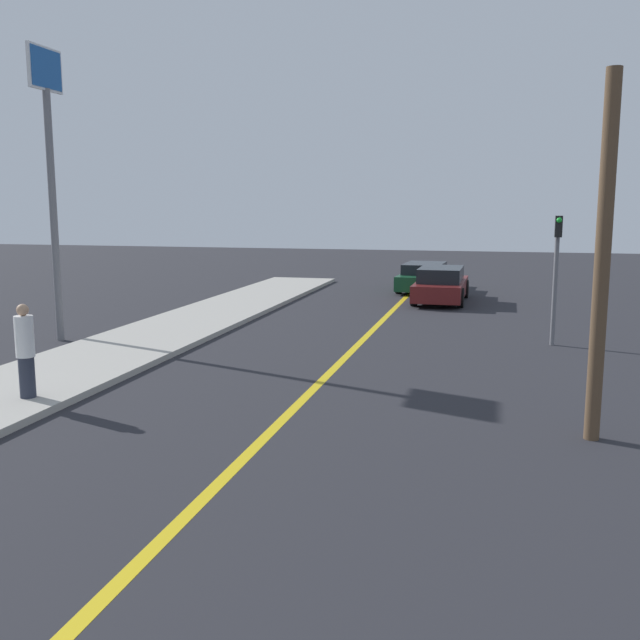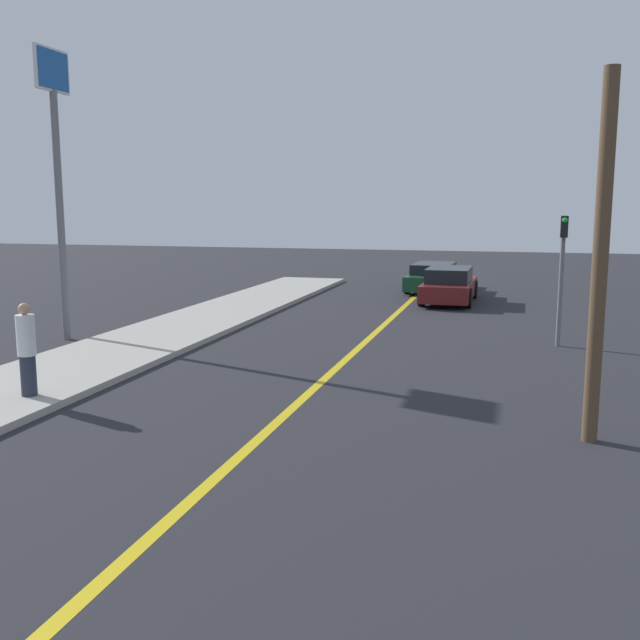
{
  "view_description": "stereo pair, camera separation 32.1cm",
  "coord_description": "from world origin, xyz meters",
  "px_view_note": "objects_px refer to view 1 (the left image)",
  "views": [
    {
      "loc": [
        3.5,
        1.51,
        3.69
      ],
      "look_at": [
        0.12,
        15.15,
        1.41
      ],
      "focal_mm": 40.0,
      "sensor_mm": 36.0,
      "label": 1
    },
    {
      "loc": [
        3.81,
        1.59,
        3.69
      ],
      "look_at": [
        0.12,
        15.15,
        1.41
      ],
      "focal_mm": 40.0,
      "sensor_mm": 36.0,
      "label": 2
    }
  ],
  "objects_px": {
    "traffic_light": "(556,265)",
    "utility_pole": "(602,260)",
    "car_near_right_lane": "(441,285)",
    "roadside_sign": "(49,143)",
    "car_ahead_center": "(425,277)",
    "pedestrian_mid_group": "(25,351)"
  },
  "relations": [
    {
      "from": "traffic_light",
      "to": "utility_pole",
      "type": "relative_size",
      "value": 0.6
    },
    {
      "from": "car_near_right_lane",
      "to": "roadside_sign",
      "type": "relative_size",
      "value": 0.6
    },
    {
      "from": "car_ahead_center",
      "to": "traffic_light",
      "type": "xyz_separation_m",
      "value": [
        4.52,
        -11.48,
        1.54
      ]
    },
    {
      "from": "traffic_light",
      "to": "pedestrian_mid_group",
      "type": "bearing_deg",
      "value": -140.06
    },
    {
      "from": "traffic_light",
      "to": "roadside_sign",
      "type": "distance_m",
      "value": 13.69
    },
    {
      "from": "car_ahead_center",
      "to": "traffic_light",
      "type": "distance_m",
      "value": 12.43
    },
    {
      "from": "car_near_right_lane",
      "to": "traffic_light",
      "type": "xyz_separation_m",
      "value": [
        3.55,
        -7.95,
        1.48
      ]
    },
    {
      "from": "pedestrian_mid_group",
      "to": "roadside_sign",
      "type": "distance_m",
      "value": 7.86
    },
    {
      "from": "car_near_right_lane",
      "to": "pedestrian_mid_group",
      "type": "xyz_separation_m",
      "value": [
        -6.36,
        -16.24,
        0.37
      ]
    },
    {
      "from": "pedestrian_mid_group",
      "to": "roadside_sign",
      "type": "height_order",
      "value": "roadside_sign"
    },
    {
      "from": "car_near_right_lane",
      "to": "traffic_light",
      "type": "height_order",
      "value": "traffic_light"
    },
    {
      "from": "car_near_right_lane",
      "to": "traffic_light",
      "type": "bearing_deg",
      "value": -64.97
    },
    {
      "from": "car_near_right_lane",
      "to": "pedestrian_mid_group",
      "type": "height_order",
      "value": "pedestrian_mid_group"
    },
    {
      "from": "roadside_sign",
      "to": "car_ahead_center",
      "type": "bearing_deg",
      "value": 58.53
    },
    {
      "from": "traffic_light",
      "to": "roadside_sign",
      "type": "bearing_deg",
      "value": -169.11
    },
    {
      "from": "car_near_right_lane",
      "to": "roadside_sign",
      "type": "bearing_deg",
      "value": -131.38
    },
    {
      "from": "car_ahead_center",
      "to": "pedestrian_mid_group",
      "type": "height_order",
      "value": "pedestrian_mid_group"
    },
    {
      "from": "car_ahead_center",
      "to": "pedestrian_mid_group",
      "type": "xyz_separation_m",
      "value": [
        -5.39,
        -19.78,
        0.44
      ]
    },
    {
      "from": "car_ahead_center",
      "to": "utility_pole",
      "type": "height_order",
      "value": "utility_pole"
    },
    {
      "from": "car_ahead_center",
      "to": "roadside_sign",
      "type": "xyz_separation_m",
      "value": [
        -8.57,
        -14.0,
        4.71
      ]
    },
    {
      "from": "car_near_right_lane",
      "to": "car_ahead_center",
      "type": "bearing_deg",
      "value": 106.29
    },
    {
      "from": "roadside_sign",
      "to": "utility_pole",
      "type": "xyz_separation_m",
      "value": [
        13.14,
        -5.33,
        -2.45
      ]
    }
  ]
}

